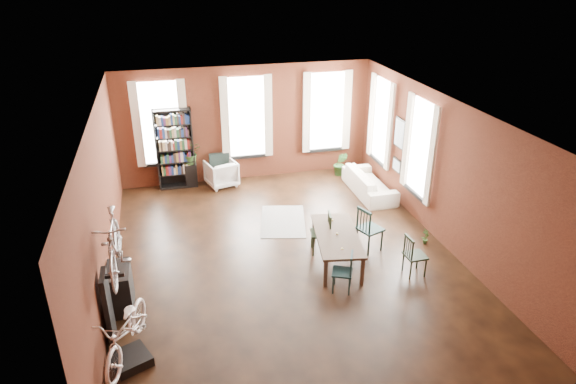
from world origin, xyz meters
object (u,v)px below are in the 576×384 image
object	(u,v)px
dining_chair_a	(342,272)
bicycle_floor	(123,309)
dining_table	(336,248)
dining_chair_b	(321,233)
dining_chair_c	(415,255)
bookshelf	(175,149)
white_armchair	(221,172)
cream_sofa	(370,179)
bike_trainer	(131,359)
plant_stand	(191,175)
dining_chair_d	(370,229)
console_table	(120,288)

from	to	relation	value
dining_chair_a	bicycle_floor	size ratio (longest dim) A/B	0.47
dining_table	dining_chair_b	distance (m)	0.52
bicycle_floor	dining_table	bearing A→B (deg)	42.97
dining_chair_c	bookshelf	distance (m)	7.06
dining_table	white_armchair	world-z (taller)	white_armchair
cream_sofa	dining_chair_a	bearing A→B (deg)	151.15
dining_chair_a	white_armchair	world-z (taller)	dining_chair_a
dining_chair_b	bike_trainer	bearing A→B (deg)	-46.25
bike_trainer	dining_chair_c	bearing A→B (deg)	12.51
dining_chair_a	bike_trainer	distance (m)	4.01
bike_trainer	plant_stand	bearing A→B (deg)	77.60
bookshelf	plant_stand	bearing A→B (deg)	0.00
bike_trainer	bicycle_floor	xyz separation A→B (m)	(0.00, 0.03, 0.94)
dining_chair_a	dining_chair_c	distance (m)	1.60
white_armchair	bicycle_floor	distance (m)	6.91
plant_stand	bicycle_floor	world-z (taller)	bicycle_floor
dining_chair_d	plant_stand	xyz separation A→B (m)	(-3.45, 4.41, -0.19)
dining_chair_b	dining_chair_d	distance (m)	1.06
bike_trainer	bicycle_floor	bearing A→B (deg)	84.06
dining_chair_a	bicycle_floor	distance (m)	4.03
cream_sofa	white_armchair	bearing A→B (deg)	68.35
console_table	dining_table	bearing A→B (deg)	6.63
dining_chair_a	plant_stand	bearing A→B (deg)	-132.82
dining_chair_a	bicycle_floor	world-z (taller)	bicycle_floor
console_table	cream_sofa	bearing A→B (deg)	29.33
dining_chair_c	white_armchair	world-z (taller)	dining_chair_c
dining_table	dining_chair_d	world-z (taller)	dining_chair_d
plant_stand	dining_chair_b	bearing A→B (deg)	-60.50
cream_sofa	bicycle_floor	xyz separation A→B (m)	(-6.05, -5.00, 0.61)
dining_chair_c	white_armchair	bearing A→B (deg)	29.42
dining_table	bookshelf	world-z (taller)	bookshelf
dining_chair_d	console_table	distance (m)	5.17
dining_chair_d	dining_table	bearing A→B (deg)	88.31
dining_chair_c	bookshelf	xyz separation A→B (m)	(-4.34, 5.52, 0.67)
dining_chair_a	plant_stand	distance (m)	6.17
dining_chair_d	bookshelf	size ratio (longest dim) A/B	0.46
white_armchair	plant_stand	size ratio (longest dim) A/B	1.23
dining_chair_b	console_table	bearing A→B (deg)	-65.64
dining_chair_c	plant_stand	xyz separation A→B (m)	(-3.96, 5.52, -0.11)
dining_chair_c	dining_table	bearing A→B (deg)	57.63
dining_chair_a	dining_chair_d	world-z (taller)	dining_chair_d
console_table	bike_trainer	bearing A→B (deg)	-83.39
dining_chair_c	white_armchair	distance (m)	6.19
dining_chair_a	white_armchair	size ratio (longest dim) A/B	1.03
dining_chair_b	plant_stand	size ratio (longest dim) A/B	1.42
dining_chair_a	cream_sofa	distance (m)	4.56
dining_chair_d	plant_stand	world-z (taller)	dining_chair_d
dining_table	cream_sofa	bearing A→B (deg)	66.28
dining_chair_c	console_table	size ratio (longest dim) A/B	1.07
dining_chair_b	plant_stand	world-z (taller)	dining_chair_b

